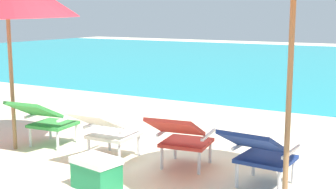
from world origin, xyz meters
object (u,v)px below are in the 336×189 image
Objects in this scene: lounge_chair_near_left at (105,128)px; lounge_chair_near_right at (181,136)px; lounge_chair_far_right at (260,151)px; cooler_box at (96,173)px; lounge_chair_far_left at (45,118)px.

lounge_chair_near_right is at bearing 9.61° from lounge_chair_near_left.
lounge_chair_near_left and lounge_chair_far_right have the same top height.
lounge_chair_near_right reaches higher than cooler_box.
lounge_chair_far_left is 1.02m from lounge_chair_near_left.
lounge_chair_far_left and lounge_chair_near_right have the same top height.
lounge_chair_near_left is at bearing -170.39° from lounge_chair_near_right.
lounge_chair_near_right is 1.04m from cooler_box.
lounge_chair_far_left is 1.96m from lounge_chair_near_right.
lounge_chair_near_left is at bearing -2.81° from lounge_chair_far_left.
lounge_chair_far_right is at bearing 0.71° from lounge_chair_near_left.
lounge_chair_far_right is at bearing -0.53° from lounge_chair_far_left.
cooler_box is (1.47, -0.78, -0.24)m from lounge_chair_far_left.
lounge_chair_near_left is at bearing -179.29° from lounge_chair_far_right.
lounge_chair_far_left is 0.98× the size of lounge_chair_near_right.
cooler_box is at bearing -58.34° from lounge_chair_near_left.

